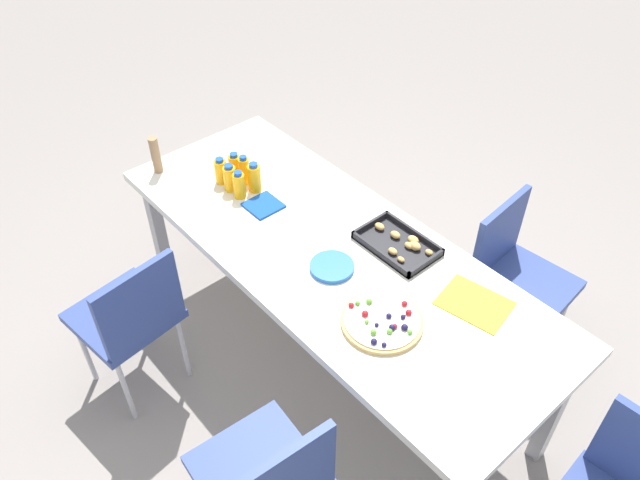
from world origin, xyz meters
name	(u,v)px	position (x,y,z in m)	size (l,w,h in m)	color
ground_plane	(329,356)	(0.00, 0.00, 0.00)	(12.00, 12.00, 0.00)	gray
party_table	(331,259)	(0.00, 0.00, 0.68)	(2.14, 0.82, 0.74)	silver
chair_near_right	(267,479)	(0.53, -0.76, 0.50)	(0.43, 0.43, 0.83)	#33478C
chair_near_left	(131,315)	(-0.44, -0.76, 0.50)	(0.45, 0.45, 0.83)	#33478C
chair_far_right	(515,270)	(0.48, 0.72, 0.50)	(0.43, 0.43, 0.83)	#33478C
juice_bottle_0	(221,171)	(-0.69, -0.08, 0.81)	(0.06, 0.06, 0.13)	#F9AD14
juice_bottle_1	(230,178)	(-0.61, -0.08, 0.81)	(0.06, 0.06, 0.14)	#FAAF14
juice_bottle_2	(239,185)	(-0.54, -0.08, 0.81)	(0.06, 0.06, 0.14)	#F9AC14
juice_bottle_3	(235,166)	(-0.68, -0.01, 0.81)	(0.06, 0.06, 0.13)	#F8AB14
juice_bottle_4	(244,170)	(-0.62, 0.00, 0.81)	(0.05, 0.05, 0.15)	#FBAE14
juice_bottle_5	(254,178)	(-0.54, 0.00, 0.81)	(0.06, 0.06, 0.15)	#F8AD14
fruit_pizza	(382,321)	(0.44, -0.13, 0.76)	(0.31, 0.31, 0.05)	tan
snack_tray	(400,244)	(0.19, 0.23, 0.76)	(0.34, 0.22, 0.04)	black
plate_stack	(332,267)	(0.10, -0.08, 0.75)	(0.18, 0.18, 0.02)	blue
napkin_stack	(263,205)	(-0.41, -0.05, 0.75)	(0.15, 0.15, 0.01)	#194CA5
cardboard_tube	(156,155)	(-0.97, -0.27, 0.84)	(0.04, 0.04, 0.19)	#9E7A56
paper_folder	(474,303)	(0.60, 0.21, 0.75)	(0.26, 0.20, 0.01)	yellow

